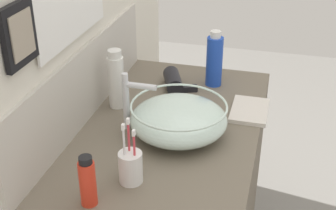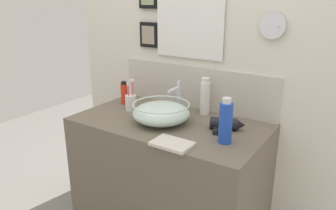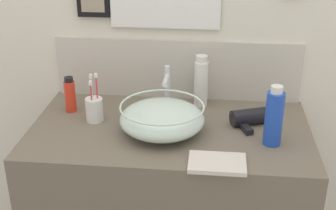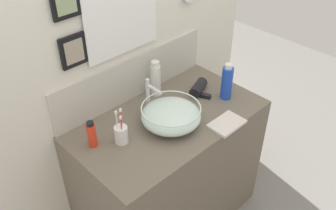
{
  "view_description": "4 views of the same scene",
  "coord_description": "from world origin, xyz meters",
  "px_view_note": "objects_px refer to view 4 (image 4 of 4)",
  "views": [
    {
      "loc": [
        -1.37,
        -0.36,
        1.73
      ],
      "look_at": [
        -0.01,
        0.0,
        0.96
      ],
      "focal_mm": 50.0,
      "sensor_mm": 36.0,
      "label": 1
    },
    {
      "loc": [
        0.99,
        -1.51,
        1.57
      ],
      "look_at": [
        -0.01,
        0.0,
        0.96
      ],
      "focal_mm": 35.0,
      "sensor_mm": 36.0,
      "label": 2
    },
    {
      "loc": [
        0.17,
        -1.67,
        1.74
      ],
      "look_at": [
        -0.01,
        0.0,
        0.96
      ],
      "focal_mm": 50.0,
      "sensor_mm": 36.0,
      "label": 3
    },
    {
      "loc": [
        -1.17,
        -1.2,
        2.19
      ],
      "look_at": [
        -0.01,
        0.0,
        0.96
      ],
      "focal_mm": 40.0,
      "sensor_mm": 36.0,
      "label": 4
    }
  ],
  "objects_px": {
    "faucet": "(150,94)",
    "shampoo_bottle": "(156,79)",
    "toothbrush_cup": "(121,134)",
    "glass_bowl_sink": "(171,115)",
    "soap_dispenser": "(92,135)",
    "hand_towel": "(227,124)",
    "hair_drier": "(200,87)",
    "lotion_bottle": "(227,82)"
  },
  "relations": [
    {
      "from": "faucet",
      "to": "shampoo_bottle",
      "type": "relative_size",
      "value": 0.91
    },
    {
      "from": "toothbrush_cup",
      "to": "shampoo_bottle",
      "type": "distance_m",
      "value": 0.48
    },
    {
      "from": "glass_bowl_sink",
      "to": "faucet",
      "type": "relative_size",
      "value": 1.59
    },
    {
      "from": "toothbrush_cup",
      "to": "soap_dispenser",
      "type": "distance_m",
      "value": 0.15
    },
    {
      "from": "shampoo_bottle",
      "to": "hand_towel",
      "type": "xyz_separation_m",
      "value": [
        0.08,
        -0.5,
        -0.1
      ]
    },
    {
      "from": "glass_bowl_sink",
      "to": "soap_dispenser",
      "type": "bearing_deg",
      "value": 159.56
    },
    {
      "from": "glass_bowl_sink",
      "to": "soap_dispenser",
      "type": "relative_size",
      "value": 2.13
    },
    {
      "from": "faucet",
      "to": "hair_drier",
      "type": "height_order",
      "value": "faucet"
    },
    {
      "from": "faucet",
      "to": "hair_drier",
      "type": "xyz_separation_m",
      "value": [
        0.36,
        -0.06,
        -0.09
      ]
    },
    {
      "from": "shampoo_bottle",
      "to": "hand_towel",
      "type": "relative_size",
      "value": 1.15
    },
    {
      "from": "shampoo_bottle",
      "to": "faucet",
      "type": "bearing_deg",
      "value": -143.34
    },
    {
      "from": "soap_dispenser",
      "to": "lotion_bottle",
      "type": "distance_m",
      "value": 0.86
    },
    {
      "from": "soap_dispenser",
      "to": "hand_towel",
      "type": "relative_size",
      "value": 0.78
    },
    {
      "from": "lotion_bottle",
      "to": "hand_towel",
      "type": "height_order",
      "value": "lotion_bottle"
    },
    {
      "from": "shampoo_bottle",
      "to": "lotion_bottle",
      "type": "height_order",
      "value": "lotion_bottle"
    },
    {
      "from": "hand_towel",
      "to": "hair_drier",
      "type": "bearing_deg",
      "value": 67.25
    },
    {
      "from": "hair_drier",
      "to": "lotion_bottle",
      "type": "relative_size",
      "value": 0.85
    },
    {
      "from": "glass_bowl_sink",
      "to": "shampoo_bottle",
      "type": "height_order",
      "value": "shampoo_bottle"
    },
    {
      "from": "soap_dispenser",
      "to": "shampoo_bottle",
      "type": "xyz_separation_m",
      "value": [
        0.55,
        0.12,
        0.04
      ]
    },
    {
      "from": "faucet",
      "to": "soap_dispenser",
      "type": "bearing_deg",
      "value": -177.47
    },
    {
      "from": "hair_drier",
      "to": "soap_dispenser",
      "type": "bearing_deg",
      "value": 176.65
    },
    {
      "from": "shampoo_bottle",
      "to": "glass_bowl_sink",
      "type": "bearing_deg",
      "value": -116.68
    },
    {
      "from": "faucet",
      "to": "hand_towel",
      "type": "distance_m",
      "value": 0.47
    },
    {
      "from": "glass_bowl_sink",
      "to": "toothbrush_cup",
      "type": "distance_m",
      "value": 0.3
    },
    {
      "from": "hair_drier",
      "to": "hand_towel",
      "type": "height_order",
      "value": "hair_drier"
    },
    {
      "from": "soap_dispenser",
      "to": "lotion_bottle",
      "type": "height_order",
      "value": "lotion_bottle"
    },
    {
      "from": "hair_drier",
      "to": "soap_dispenser",
      "type": "distance_m",
      "value": 0.78
    },
    {
      "from": "toothbrush_cup",
      "to": "lotion_bottle",
      "type": "relative_size",
      "value": 0.88
    },
    {
      "from": "hair_drier",
      "to": "toothbrush_cup",
      "type": "distance_m",
      "value": 0.65
    },
    {
      "from": "glass_bowl_sink",
      "to": "shampoo_bottle",
      "type": "bearing_deg",
      "value": 63.32
    },
    {
      "from": "hand_towel",
      "to": "lotion_bottle",
      "type": "bearing_deg",
      "value": 40.72
    },
    {
      "from": "faucet",
      "to": "soap_dispenser",
      "type": "height_order",
      "value": "faucet"
    },
    {
      "from": "lotion_bottle",
      "to": "toothbrush_cup",
      "type": "bearing_deg",
      "value": 170.23
    },
    {
      "from": "glass_bowl_sink",
      "to": "shampoo_bottle",
      "type": "distance_m",
      "value": 0.31
    },
    {
      "from": "glass_bowl_sink",
      "to": "faucet",
      "type": "distance_m",
      "value": 0.18
    },
    {
      "from": "faucet",
      "to": "soap_dispenser",
      "type": "distance_m",
      "value": 0.42
    },
    {
      "from": "faucet",
      "to": "hand_towel",
      "type": "relative_size",
      "value": 1.05
    },
    {
      "from": "faucet",
      "to": "toothbrush_cup",
      "type": "xyz_separation_m",
      "value": [
        -0.29,
        -0.1,
        -0.07
      ]
    },
    {
      "from": "hair_drier",
      "to": "toothbrush_cup",
      "type": "relative_size",
      "value": 0.97
    },
    {
      "from": "toothbrush_cup",
      "to": "hand_towel",
      "type": "height_order",
      "value": "toothbrush_cup"
    },
    {
      "from": "shampoo_bottle",
      "to": "lotion_bottle",
      "type": "xyz_separation_m",
      "value": [
        0.28,
        -0.32,
        -0.0
      ]
    },
    {
      "from": "toothbrush_cup",
      "to": "shampoo_bottle",
      "type": "height_order",
      "value": "shampoo_bottle"
    }
  ]
}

